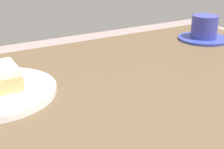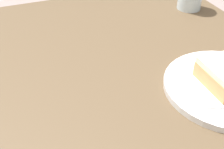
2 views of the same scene
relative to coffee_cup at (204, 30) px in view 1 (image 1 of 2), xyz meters
name	(u,v)px [view 1 (image 1 of 2)]	position (x,y,z in m)	size (l,w,h in m)	color
table	(155,139)	(0.35, 0.22, -0.14)	(0.99, 0.79, 0.74)	brown
coffee_cup	(204,30)	(0.00, 0.00, 0.00)	(0.15, 0.15, 0.07)	#2E3A92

